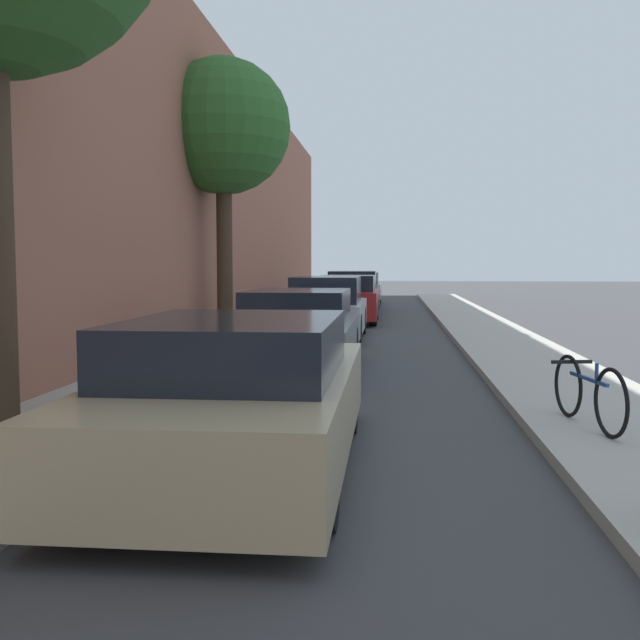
{
  "coord_description": "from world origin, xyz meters",
  "views": [
    {
      "loc": [
        0.49,
        2.1,
        1.78
      ],
      "look_at": [
        -0.48,
        12.0,
        1.0
      ],
      "focal_mm": 40.87,
      "sensor_mm": 36.0,
      "label": 1
    }
  ],
  "objects_px": {
    "parked_car_champagne": "(238,397)",
    "parked_car_silver": "(327,310)",
    "street_tree_far": "(223,129)",
    "parked_car_red": "(348,300)",
    "parked_car_white": "(360,289)",
    "parked_car_black": "(353,293)",
    "bicycle": "(588,393)",
    "parked_car_grey": "(299,333)"
  },
  "relations": [
    {
      "from": "parked_car_white",
      "to": "parked_car_silver",
      "type": "bearing_deg",
      "value": -90.46
    },
    {
      "from": "parked_car_white",
      "to": "parked_car_grey",
      "type": "bearing_deg",
      "value": -90.35
    },
    {
      "from": "bicycle",
      "to": "parked_car_red",
      "type": "bearing_deg",
      "value": 92.99
    },
    {
      "from": "parked_car_red",
      "to": "bicycle",
      "type": "xyz_separation_m",
      "value": [
        3.28,
        -14.29,
        -0.22
      ]
    },
    {
      "from": "parked_car_white",
      "to": "bicycle",
      "type": "bearing_deg",
      "value": -82.12
    },
    {
      "from": "parked_car_black",
      "to": "street_tree_far",
      "type": "height_order",
      "value": "street_tree_far"
    },
    {
      "from": "parked_car_grey",
      "to": "parked_car_silver",
      "type": "height_order",
      "value": "parked_car_silver"
    },
    {
      "from": "parked_car_champagne",
      "to": "street_tree_far",
      "type": "distance_m",
      "value": 11.55
    },
    {
      "from": "parked_car_grey",
      "to": "parked_car_black",
      "type": "distance_m",
      "value": 14.91
    },
    {
      "from": "parked_car_black",
      "to": "parked_car_red",
      "type": "bearing_deg",
      "value": -88.75
    },
    {
      "from": "parked_car_silver",
      "to": "parked_car_black",
      "type": "relative_size",
      "value": 0.99
    },
    {
      "from": "parked_car_champagne",
      "to": "parked_car_silver",
      "type": "relative_size",
      "value": 1.07
    },
    {
      "from": "parked_car_grey",
      "to": "street_tree_far",
      "type": "bearing_deg",
      "value": 115.9
    },
    {
      "from": "bicycle",
      "to": "parked_car_white",
      "type": "bearing_deg",
      "value": 87.94
    },
    {
      "from": "parked_car_grey",
      "to": "parked_car_silver",
      "type": "bearing_deg",
      "value": 89.99
    },
    {
      "from": "parked_car_white",
      "to": "bicycle",
      "type": "distance_m",
      "value": 24.53
    },
    {
      "from": "parked_car_black",
      "to": "street_tree_far",
      "type": "relative_size",
      "value": 0.68
    },
    {
      "from": "parked_car_grey",
      "to": "parked_car_silver",
      "type": "xyz_separation_m",
      "value": [
        0.0,
        5.2,
        0.05
      ]
    },
    {
      "from": "parked_car_grey",
      "to": "parked_car_white",
      "type": "bearing_deg",
      "value": 89.65
    },
    {
      "from": "parked_car_champagne",
      "to": "street_tree_far",
      "type": "bearing_deg",
      "value": 103.61
    },
    {
      "from": "bicycle",
      "to": "street_tree_far",
      "type": "bearing_deg",
      "value": 112.94
    },
    {
      "from": "parked_car_champagne",
      "to": "street_tree_far",
      "type": "xyz_separation_m",
      "value": [
        -2.53,
        10.46,
        4.2
      ]
    },
    {
      "from": "parked_car_grey",
      "to": "street_tree_far",
      "type": "distance_m",
      "value": 6.8
    },
    {
      "from": "parked_car_silver",
      "to": "parked_car_black",
      "type": "bearing_deg",
      "value": 89.41
    },
    {
      "from": "parked_car_grey",
      "to": "parked_car_champagne",
      "type": "bearing_deg",
      "value": -88.05
    },
    {
      "from": "parked_car_black",
      "to": "bicycle",
      "type": "xyz_separation_m",
      "value": [
        3.38,
        -19.1,
        -0.24
      ]
    },
    {
      "from": "parked_car_champagne",
      "to": "parked_car_white",
      "type": "distance_m",
      "value": 25.75
    },
    {
      "from": "bicycle",
      "to": "parked_car_black",
      "type": "bearing_deg",
      "value": 90.11
    },
    {
      "from": "parked_car_silver",
      "to": "bicycle",
      "type": "height_order",
      "value": "parked_car_silver"
    },
    {
      "from": "parked_car_silver",
      "to": "bicycle",
      "type": "distance_m",
      "value": 10.02
    },
    {
      "from": "parked_car_champagne",
      "to": "parked_car_white",
      "type": "xyz_separation_m",
      "value": [
        -0.07,
        25.75,
        0.03
      ]
    },
    {
      "from": "parked_car_black",
      "to": "parked_car_white",
      "type": "relative_size",
      "value": 0.92
    },
    {
      "from": "street_tree_far",
      "to": "bicycle",
      "type": "bearing_deg",
      "value": -57.12
    },
    {
      "from": "parked_car_silver",
      "to": "parked_car_red",
      "type": "bearing_deg",
      "value": 87.6
    },
    {
      "from": "parked_car_silver",
      "to": "street_tree_far",
      "type": "distance_m",
      "value": 4.77
    },
    {
      "from": "parked_car_champagne",
      "to": "parked_car_white",
      "type": "relative_size",
      "value": 0.97
    },
    {
      "from": "parked_car_black",
      "to": "street_tree_far",
      "type": "distance_m",
      "value": 11.17
    },
    {
      "from": "parked_car_red",
      "to": "street_tree_far",
      "type": "bearing_deg",
      "value": -115.78
    },
    {
      "from": "parked_car_champagne",
      "to": "parked_car_red",
      "type": "bearing_deg",
      "value": 89.94
    },
    {
      "from": "street_tree_far",
      "to": "parked_car_champagne",
      "type": "bearing_deg",
      "value": -76.39
    },
    {
      "from": "parked_car_silver",
      "to": "parked_car_white",
      "type": "distance_m",
      "value": 14.91
    },
    {
      "from": "parked_car_white",
      "to": "street_tree_far",
      "type": "distance_m",
      "value": 16.04
    }
  ]
}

